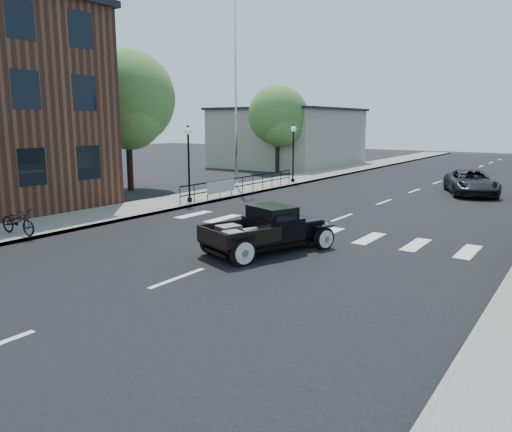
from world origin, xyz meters
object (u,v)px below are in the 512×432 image
Objects in this scene: flagpole at (236,81)px; motorcycle at (18,221)px; hotrod_pickup at (267,229)px; second_car at (471,183)px.

motorcycle is (1.55, -14.73, -5.71)m from flagpole.
flagpole reaches higher than hotrod_pickup.
second_car is (12.20, 5.25, -5.63)m from flagpole.
flagpole is at bearing 2.82° from motorcycle.
flagpole is 14.43m from second_car.
hotrod_pickup reaches higher than second_car.
hotrod_pickup is 0.86× the size of second_car.
motorcycle is (-10.66, -19.99, -0.08)m from second_car.
flagpole is at bearing 149.84° from hotrod_pickup.
motorcycle is at bearing -84.01° from flagpole.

